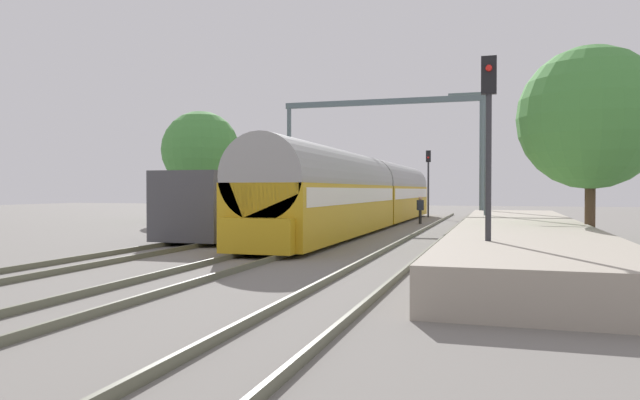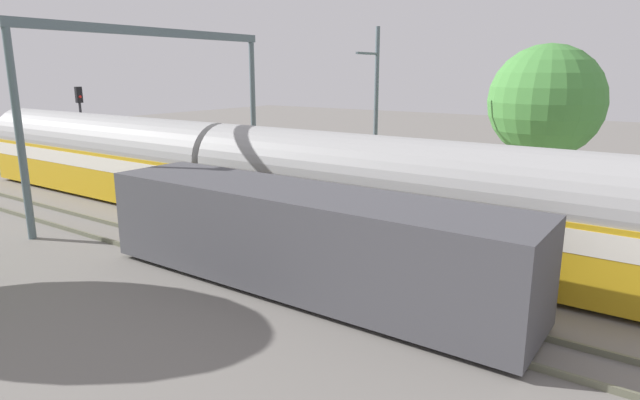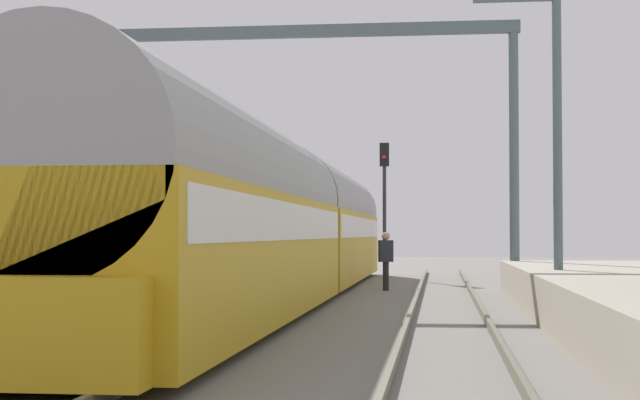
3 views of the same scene
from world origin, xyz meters
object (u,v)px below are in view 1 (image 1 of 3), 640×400
(person_crossing, at_px, (420,207))
(railway_signal_far, at_px, (428,175))
(railway_signal_near, at_px, (489,137))
(catenary_gantry, at_px, (381,134))
(passenger_train, at_px, (368,193))
(freight_car, at_px, (250,204))

(person_crossing, bearing_deg, railway_signal_far, -107.65)
(railway_signal_near, relative_size, catenary_gantry, 0.42)
(passenger_train, height_order, person_crossing, passenger_train)
(passenger_train, distance_m, catenary_gantry, 5.25)
(freight_car, distance_m, railway_signal_far, 21.34)
(catenary_gantry, bearing_deg, railway_signal_far, 78.42)
(freight_car, distance_m, catenary_gantry, 12.49)
(railway_signal_far, bearing_deg, freight_car, -106.60)
(passenger_train, xyz_separation_m, catenary_gantry, (0.00, 3.74, 3.68))
(freight_car, xyz_separation_m, catenary_gantry, (4.16, 11.02, 4.18))
(person_crossing, bearing_deg, railway_signal_near, 80.28)
(person_crossing, distance_m, railway_signal_near, 23.15)
(passenger_train, relative_size, freight_car, 2.53)
(catenary_gantry, bearing_deg, passenger_train, -90.00)
(passenger_train, bearing_deg, person_crossing, 59.71)
(freight_car, bearing_deg, catenary_gantry, 69.32)
(railway_signal_far, bearing_deg, catenary_gantry, -101.58)
(railway_signal_far, bearing_deg, person_crossing, -86.71)
(passenger_train, bearing_deg, railway_signal_far, 81.68)
(person_crossing, distance_m, catenary_gantry, 5.24)
(passenger_train, xyz_separation_m, railway_signal_near, (6.91, -18.43, 1.42))
(person_crossing, xyz_separation_m, catenary_gantry, (-2.43, -0.42, 4.62))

